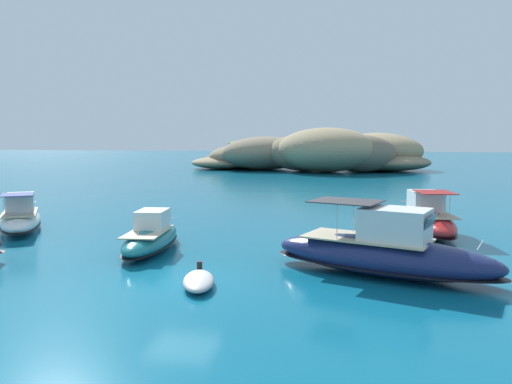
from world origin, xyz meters
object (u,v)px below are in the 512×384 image
(motorboat_white, at_px, (21,218))
(dinghy_tender, at_px, (199,281))
(motorboat_teal, at_px, (151,237))
(islet_large, at_px, (348,152))
(motorboat_navy, at_px, (384,252))
(islet_small, at_px, (252,156))
(motorboat_red, at_px, (426,219))

(motorboat_white, xyz_separation_m, dinghy_tender, (13.55, -8.55, -0.49))
(motorboat_teal, bearing_deg, islet_large, 82.20)
(islet_large, bearing_deg, motorboat_white, -107.12)
(motorboat_teal, xyz_separation_m, motorboat_navy, (10.55, -2.23, 0.26))
(islet_large, height_order, motorboat_navy, islet_large)
(motorboat_teal, distance_m, motorboat_navy, 10.78)
(islet_large, distance_m, motorboat_navy, 64.46)
(islet_large, xyz_separation_m, dinghy_tender, (-4.53, -67.26, -2.88))
(islet_small, height_order, dinghy_tender, islet_small)
(motorboat_white, bearing_deg, dinghy_tender, -32.26)
(motorboat_white, height_order, dinghy_tender, motorboat_white)
(islet_small, distance_m, motorboat_navy, 70.48)
(motorboat_teal, bearing_deg, motorboat_navy, -11.91)
(motorboat_white, bearing_deg, islet_large, 72.88)
(motorboat_navy, bearing_deg, motorboat_red, 72.88)
(islet_large, relative_size, islet_small, 1.24)
(islet_large, relative_size, dinghy_tender, 11.23)
(islet_large, height_order, dinghy_tender, islet_large)
(islet_large, bearing_deg, motorboat_red, -84.88)
(motorboat_teal, xyz_separation_m, motorboat_red, (13.44, 7.17, 0.15))
(motorboat_white, height_order, motorboat_navy, motorboat_navy)
(motorboat_red, bearing_deg, motorboat_teal, -151.92)
(islet_large, xyz_separation_m, motorboat_white, (-18.08, -58.71, -2.39))
(motorboat_teal, distance_m, dinghy_tender, 6.48)
(motorboat_white, distance_m, motorboat_navy, 20.90)
(islet_large, distance_m, motorboat_red, 55.26)
(islet_small, relative_size, motorboat_navy, 2.79)
(motorboat_white, relative_size, motorboat_red, 0.88)
(motorboat_white, relative_size, motorboat_navy, 0.76)
(motorboat_white, height_order, motorboat_red, motorboat_red)
(islet_small, xyz_separation_m, motorboat_white, (-0.84, -62.10, -1.61))
(islet_small, height_order, motorboat_red, islet_small)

